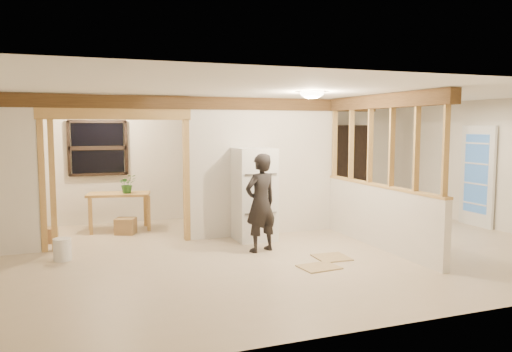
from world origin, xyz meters
name	(u,v)px	position (x,y,z in m)	size (l,w,h in m)	color
floor	(280,250)	(0.00, 0.00, -0.01)	(9.00, 6.50, 0.01)	#C5AF93
ceiling	(280,93)	(0.00, 0.00, 2.50)	(9.00, 6.50, 0.01)	white
wall_back	(222,160)	(0.00, 3.25, 1.25)	(9.00, 0.01, 2.50)	white
wall_front	(410,201)	(0.00, -3.25, 1.25)	(9.00, 0.01, 2.50)	white
wall_right	(497,165)	(4.50, 0.00, 1.25)	(0.01, 6.50, 2.50)	white
partition_left_stub	(6,174)	(-4.05, 1.20, 1.25)	(0.90, 0.12, 2.50)	silver
partition_center	(264,166)	(0.20, 1.20, 1.25)	(2.80, 0.12, 2.50)	silver
doorway_frame	(118,180)	(-2.40, 1.20, 1.10)	(2.46, 0.14, 2.20)	tan
header_beam_back	(200,103)	(-1.00, 1.20, 2.38)	(7.00, 0.18, 0.22)	brown
header_beam_right	(382,101)	(1.60, -0.40, 2.38)	(0.18, 3.30, 0.22)	brown
pony_wall	(379,217)	(1.60, -0.40, 0.50)	(0.12, 3.20, 1.00)	silver
stud_partition	(381,146)	(1.60, -0.40, 1.66)	(0.14, 3.20, 1.32)	tan
window_back	(98,148)	(-2.60, 3.17, 1.55)	(1.12, 0.10, 1.10)	black
french_door	(477,176)	(4.42, 0.40, 1.00)	(0.12, 0.86, 2.00)	white
ceiling_dome_main	(312,93)	(0.30, -0.50, 2.48)	(0.36, 0.36, 0.16)	#FFEABF
ceiling_dome_util	(105,99)	(-2.50, 2.30, 2.48)	(0.32, 0.32, 0.14)	#FFEABF
hanging_bulb	(138,115)	(-2.00, 1.60, 2.18)	(0.07, 0.07, 0.07)	#FFD88C
refrigerator	(254,194)	(-0.14, 0.82, 0.81)	(0.66, 0.64, 1.61)	white
woman	(261,203)	(-0.33, 0.00, 0.78)	(0.57, 0.37, 1.56)	black
work_table	(119,212)	(-2.29, 2.44, 0.36)	(1.14, 0.57, 0.72)	tan
potted_plant	(127,184)	(-2.13, 2.37, 0.90)	(0.32, 0.27, 0.35)	#3A6E2D
shop_vac	(2,230)	(-4.20, 1.56, 0.32)	(0.49, 0.49, 0.63)	#B30F1C
bookshelf	(345,168)	(2.96, 3.01, 1.00)	(1.00, 0.33, 2.01)	black
bucket	(62,249)	(-3.28, 0.52, 0.16)	(0.26, 0.26, 0.33)	white
box_util_a	(126,226)	(-2.21, 2.06, 0.15)	(0.35, 0.30, 0.30)	#9B794B
box_util_b	(48,235)	(-3.54, 1.84, 0.13)	(0.27, 0.27, 0.25)	#9B794B
floor_panel_near	(332,257)	(0.53, -0.76, 0.01)	(0.49, 0.49, 0.02)	tan
floor_panel_far	(319,267)	(0.11, -1.15, 0.01)	(0.53, 0.43, 0.02)	tan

